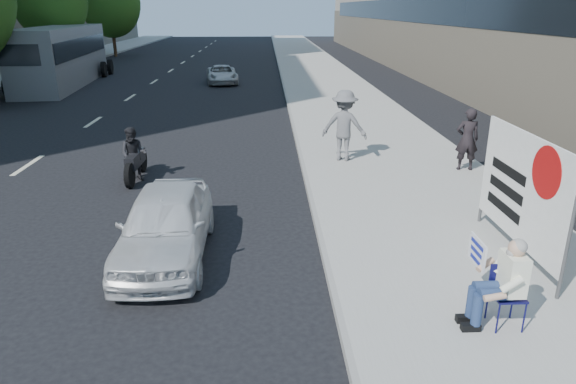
{
  "coord_description": "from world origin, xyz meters",
  "views": [
    {
      "loc": [
        0.43,
        -6.58,
        4.3
      ],
      "look_at": [
        0.85,
        3.15,
        0.8
      ],
      "focal_mm": 32.0,
      "sensor_mm": 36.0,
      "label": 1
    }
  ],
  "objects_px": {
    "pedestrian_woman": "(467,139)",
    "white_sedan_near": "(166,224)",
    "protest_banner": "(522,188)",
    "seated_protester": "(501,278)",
    "jogger": "(344,126)",
    "motorcycle": "(134,157)",
    "bus": "(62,56)",
    "white_sedan_far": "(222,74)"
  },
  "relations": [
    {
      "from": "motorcycle",
      "to": "bus",
      "type": "distance_m",
      "value": 20.3
    },
    {
      "from": "seated_protester",
      "to": "motorcycle",
      "type": "relative_size",
      "value": 0.64
    },
    {
      "from": "white_sedan_near",
      "to": "protest_banner",
      "type": "bearing_deg",
      "value": -5.33
    },
    {
      "from": "protest_banner",
      "to": "white_sedan_near",
      "type": "height_order",
      "value": "protest_banner"
    },
    {
      "from": "pedestrian_woman",
      "to": "bus",
      "type": "xyz_separation_m",
      "value": [
        -17.29,
        18.36,
        0.65
      ]
    },
    {
      "from": "white_sedan_near",
      "to": "motorcycle",
      "type": "bearing_deg",
      "value": 109.04
    },
    {
      "from": "white_sedan_near",
      "to": "motorcycle",
      "type": "relative_size",
      "value": 1.83
    },
    {
      "from": "pedestrian_woman",
      "to": "white_sedan_near",
      "type": "bearing_deg",
      "value": 38.14
    },
    {
      "from": "seated_protester",
      "to": "jogger",
      "type": "xyz_separation_m",
      "value": [
        -0.92,
        8.3,
        0.28
      ]
    },
    {
      "from": "seated_protester",
      "to": "motorcycle",
      "type": "height_order",
      "value": "seated_protester"
    },
    {
      "from": "bus",
      "to": "white_sedan_near",
      "type": "bearing_deg",
      "value": -71.44
    },
    {
      "from": "pedestrian_woman",
      "to": "white_sedan_near",
      "type": "xyz_separation_m",
      "value": [
        -7.21,
        -4.59,
        -0.35
      ]
    },
    {
      "from": "pedestrian_woman",
      "to": "motorcycle",
      "type": "xyz_separation_m",
      "value": [
        -8.83,
        -0.08,
        -0.35
      ]
    },
    {
      "from": "seated_protester",
      "to": "white_sedan_far",
      "type": "height_order",
      "value": "seated_protester"
    },
    {
      "from": "seated_protester",
      "to": "pedestrian_woman",
      "type": "distance_m",
      "value": 7.53
    },
    {
      "from": "protest_banner",
      "to": "white_sedan_far",
      "type": "bearing_deg",
      "value": 106.47
    },
    {
      "from": "seated_protester",
      "to": "jogger",
      "type": "distance_m",
      "value": 8.35
    },
    {
      "from": "protest_banner",
      "to": "white_sedan_near",
      "type": "distance_m",
      "value": 6.26
    },
    {
      "from": "white_sedan_far",
      "to": "bus",
      "type": "xyz_separation_m",
      "value": [
        -9.29,
        -0.16,
        1.11
      ]
    },
    {
      "from": "jogger",
      "to": "motorcycle",
      "type": "height_order",
      "value": "jogger"
    },
    {
      "from": "jogger",
      "to": "white_sedan_far",
      "type": "xyz_separation_m",
      "value": [
        -4.85,
        17.41,
        -0.62
      ]
    },
    {
      "from": "white_sedan_near",
      "to": "white_sedan_far",
      "type": "height_order",
      "value": "white_sedan_near"
    },
    {
      "from": "white_sedan_near",
      "to": "white_sedan_far",
      "type": "bearing_deg",
      "value": 91.2
    },
    {
      "from": "motorcycle",
      "to": "bus",
      "type": "height_order",
      "value": "bus"
    },
    {
      "from": "white_sedan_near",
      "to": "motorcycle",
      "type": "xyz_separation_m",
      "value": [
        -1.62,
        4.51,
        -0.0
      ]
    },
    {
      "from": "white_sedan_far",
      "to": "motorcycle",
      "type": "relative_size",
      "value": 1.87
    },
    {
      "from": "seated_protester",
      "to": "motorcycle",
      "type": "distance_m",
      "value": 9.71
    },
    {
      "from": "seated_protester",
      "to": "jogger",
      "type": "bearing_deg",
      "value": 96.31
    },
    {
      "from": "protest_banner",
      "to": "white_sedan_far",
      "type": "relative_size",
      "value": 0.8
    },
    {
      "from": "motorcycle",
      "to": "bus",
      "type": "bearing_deg",
      "value": 115.9
    },
    {
      "from": "seated_protester",
      "to": "pedestrian_woman",
      "type": "xyz_separation_m",
      "value": [
        2.23,
        7.19,
        0.12
      ]
    },
    {
      "from": "jogger",
      "to": "white_sedan_far",
      "type": "distance_m",
      "value": 18.09
    },
    {
      "from": "motorcycle",
      "to": "bus",
      "type": "xyz_separation_m",
      "value": [
        -8.45,
        18.43,
        1.0
      ]
    },
    {
      "from": "white_sedan_far",
      "to": "bus",
      "type": "distance_m",
      "value": 9.35
    },
    {
      "from": "jogger",
      "to": "bus",
      "type": "relative_size",
      "value": 0.16
    },
    {
      "from": "seated_protester",
      "to": "jogger",
      "type": "relative_size",
      "value": 0.65
    },
    {
      "from": "bus",
      "to": "motorcycle",
      "type": "bearing_deg",
      "value": -70.51
    },
    {
      "from": "jogger",
      "to": "protest_banner",
      "type": "height_order",
      "value": "protest_banner"
    },
    {
      "from": "white_sedan_far",
      "to": "jogger",
      "type": "bearing_deg",
      "value": -81.59
    },
    {
      "from": "pedestrian_woman",
      "to": "bus",
      "type": "relative_size",
      "value": 0.14
    },
    {
      "from": "seated_protester",
      "to": "white_sedan_near",
      "type": "bearing_deg",
      "value": 152.37
    },
    {
      "from": "white_sedan_far",
      "to": "white_sedan_near",
      "type": "bearing_deg",
      "value": -95.19
    }
  ]
}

